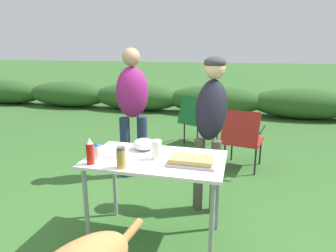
{
  "coord_description": "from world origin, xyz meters",
  "views": [
    {
      "loc": [
        0.64,
        -2.15,
        1.6
      ],
      "look_at": [
        -0.01,
        0.45,
        0.89
      ],
      "focal_mm": 32.0,
      "sensor_mm": 36.0,
      "label": 1
    }
  ],
  "objects": [
    {
      "name": "folding_table",
      "position": [
        0.0,
        0.0,
        0.66
      ],
      "size": [
        1.1,
        0.64,
        0.74
      ],
      "color": "silver",
      "rests_on": "ground"
    },
    {
      "name": "ground_plane",
      "position": [
        0.0,
        0.0,
        0.0
      ],
      "size": [
        60.0,
        60.0,
        0.0
      ],
      "primitive_type": "plane",
      "color": "#336028"
    },
    {
      "name": "mixing_bowl",
      "position": [
        -0.16,
        0.17,
        0.79
      ],
      "size": [
        0.19,
        0.19,
        0.1
      ],
      "primitive_type": "ellipsoid",
      "color": "silver",
      "rests_on": "folding_table"
    },
    {
      "name": "plate_stack",
      "position": [
        -0.36,
        0.0,
        0.75
      ],
      "size": [
        0.2,
        0.2,
        0.02
      ],
      "primitive_type": "cylinder",
      "color": "white",
      "rests_on": "folding_table"
    },
    {
      "name": "standing_person_in_dark_puffer",
      "position": [
        0.36,
        0.69,
        0.97
      ],
      "size": [
        0.34,
        0.45,
        1.51
      ],
      "rotation": [
        0.0,
        0.0,
        -0.08
      ],
      "color": "#4C473D",
      "rests_on": "ground"
    },
    {
      "name": "spice_jar",
      "position": [
        -0.19,
        -0.25,
        0.82
      ],
      "size": [
        0.07,
        0.07,
        0.16
      ],
      "color": "#B2893D",
      "rests_on": "folding_table"
    },
    {
      "name": "camp_chair_near_hedge",
      "position": [
        0.68,
        1.71,
        0.47
      ],
      "size": [
        0.58,
        0.67,
        0.83
      ],
      "rotation": [
        0.0,
        0.0,
        -0.2
      ],
      "color": "maroon",
      "rests_on": "ground"
    },
    {
      "name": "ketchup_bottle",
      "position": [
        -0.44,
        -0.24,
        0.84
      ],
      "size": [
        0.06,
        0.06,
        0.21
      ],
      "color": "red",
      "rests_on": "folding_table"
    },
    {
      "name": "camp_chair_green_behind_table",
      "position": [
        -0.04,
        2.58,
        0.47
      ],
      "size": [
        0.67,
        0.73,
        0.83
      ],
      "rotation": [
        0.0,
        0.0,
        -0.44
      ],
      "color": "#19602D",
      "rests_on": "ground"
    },
    {
      "name": "mayo_bottle",
      "position": [
        -0.45,
        -0.12,
        0.8
      ],
      "size": [
        0.08,
        0.08,
        0.13
      ],
      "color": "silver",
      "rests_on": "folding_table"
    },
    {
      "name": "food_tray",
      "position": [
        0.3,
        -0.06,
        0.77
      ],
      "size": [
        0.36,
        0.22,
        0.06
      ],
      "color": "#9E9EA3",
      "rests_on": "folding_table"
    },
    {
      "name": "shrub_hedge",
      "position": [
        0.0,
        5.13,
        0.34
      ],
      "size": [
        14.4,
        0.9,
        0.69
      ],
      "color": "#2D5623",
      "rests_on": "ground"
    },
    {
      "name": "paper_cup_stack",
      "position": [
        0.01,
        -0.01,
        0.82
      ],
      "size": [
        0.08,
        0.08,
        0.15
      ],
      "primitive_type": "cylinder",
      "color": "white",
      "rests_on": "folding_table"
    },
    {
      "name": "standing_person_in_navy_coat",
      "position": [
        -0.64,
        1.21,
        0.95
      ],
      "size": [
        0.48,
        0.43,
        1.59
      ],
      "rotation": [
        0.0,
        0.0,
        0.49
      ],
      "color": "#232D4C",
      "rests_on": "ground"
    }
  ]
}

